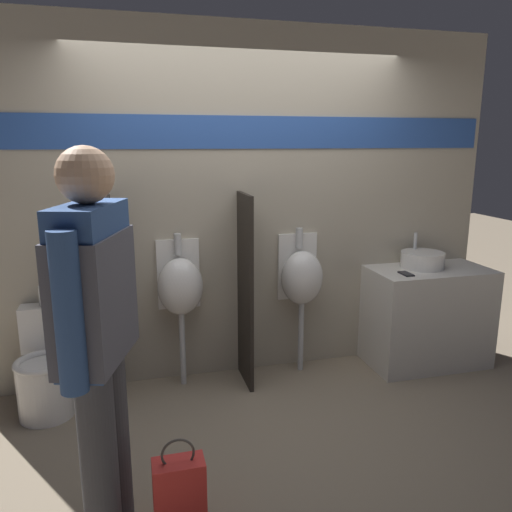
# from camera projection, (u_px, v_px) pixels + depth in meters

# --- Properties ---
(ground_plane) EXTENTS (16.00, 16.00, 0.00)m
(ground_plane) POSITION_uv_depth(u_px,v_px,m) (262.00, 402.00, 3.61)
(ground_plane) COLOR gray
(display_wall) EXTENTS (4.12, 0.07, 2.70)m
(display_wall) POSITION_uv_depth(u_px,v_px,m) (242.00, 205.00, 3.87)
(display_wall) COLOR #B2A893
(display_wall) RESTS_ON ground_plane
(sink_counter) EXTENTS (0.98, 0.54, 0.82)m
(sink_counter) POSITION_uv_depth(u_px,v_px,m) (427.00, 316.00, 4.18)
(sink_counter) COLOR silver
(sink_counter) RESTS_ON ground_plane
(sink_basin) EXTENTS (0.35, 0.35, 0.27)m
(sink_basin) POSITION_uv_depth(u_px,v_px,m) (422.00, 260.00, 4.11)
(sink_basin) COLOR white
(sink_basin) RESTS_ON sink_counter
(cell_phone) EXTENTS (0.07, 0.14, 0.01)m
(cell_phone) POSITION_uv_depth(u_px,v_px,m) (406.00, 274.00, 3.91)
(cell_phone) COLOR black
(cell_phone) RESTS_ON sink_counter
(divider_near_counter) EXTENTS (0.03, 0.41, 1.48)m
(divider_near_counter) POSITION_uv_depth(u_px,v_px,m) (114.00, 301.00, 3.55)
(divider_near_counter) COLOR #28231E
(divider_near_counter) RESTS_ON ground_plane
(divider_mid) EXTENTS (0.03, 0.41, 1.48)m
(divider_mid) POSITION_uv_depth(u_px,v_px,m) (245.00, 291.00, 3.78)
(divider_mid) COLOR #28231E
(divider_mid) RESTS_ON ground_plane
(urinal_near_counter) EXTENTS (0.34, 0.26, 1.17)m
(urinal_near_counter) POSITION_uv_depth(u_px,v_px,m) (180.00, 286.00, 3.73)
(urinal_near_counter) COLOR silver
(urinal_near_counter) RESTS_ON ground_plane
(urinal_far) EXTENTS (0.34, 0.26, 1.17)m
(urinal_far) POSITION_uv_depth(u_px,v_px,m) (302.00, 278.00, 3.97)
(urinal_far) COLOR silver
(urinal_far) RESTS_ON ground_plane
(toilet) EXTENTS (0.38, 0.54, 0.86)m
(toilet) POSITION_uv_depth(u_px,v_px,m) (46.00, 371.00, 3.44)
(toilet) COLOR white
(toilet) RESTS_ON ground_plane
(person_in_vest) EXTENTS (0.37, 0.62, 1.83)m
(person_in_vest) POSITION_uv_depth(u_px,v_px,m) (96.00, 324.00, 2.19)
(person_in_vest) COLOR #3D3D42
(person_in_vest) RESTS_ON ground_plane
(shopping_bag) EXTENTS (0.25, 0.13, 0.50)m
(shopping_bag) POSITION_uv_depth(u_px,v_px,m) (180.00, 496.00, 2.37)
(shopping_bag) COLOR red
(shopping_bag) RESTS_ON ground_plane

